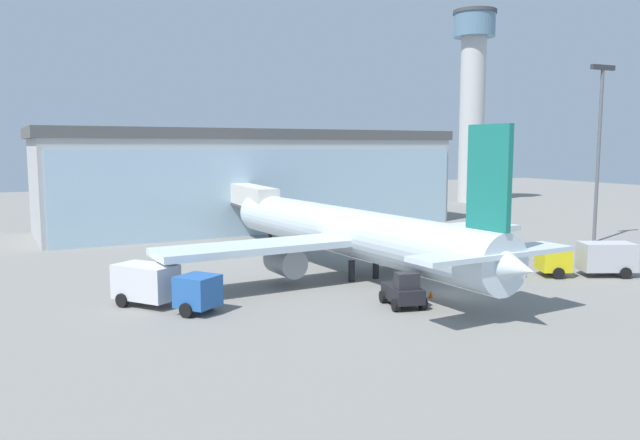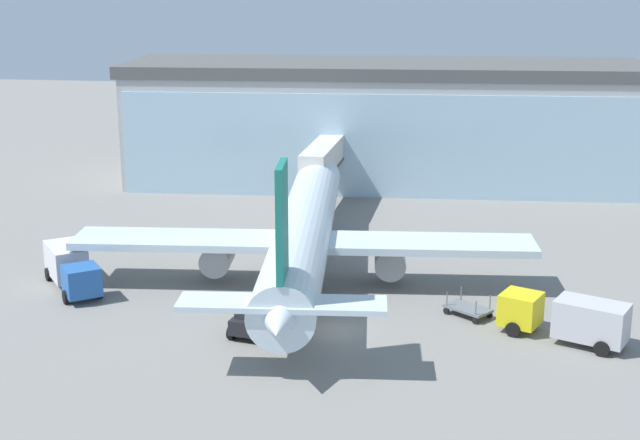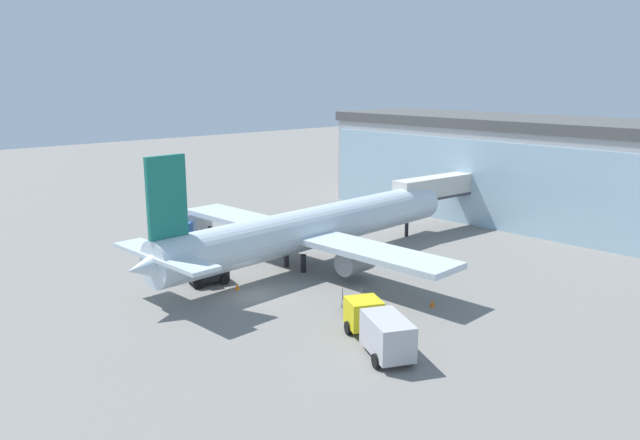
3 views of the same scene
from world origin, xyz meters
TOP-DOWN VIEW (x-y plane):
  - ground at (0.00, 0.00)m, footprint 240.00×240.00m
  - terminal_building at (0.01, 40.23)m, footprint 52.53×17.55m
  - jet_bridge at (-4.47, 29.47)m, footprint 2.85×14.32m
  - airplane at (-3.17, 8.72)m, footprint 31.64×37.38m
  - catering_truck at (-18.59, 4.88)m, footprint 6.13×7.16m
  - fuel_truck at (13.70, 0.35)m, footprint 7.56×5.01m
  - baggage_cart at (8.07, 3.45)m, footprint 3.19×2.99m
  - pushback_tug at (-4.65, -1.38)m, footprint 2.69×3.49m
  - safety_cone_nose at (-1.75, -0.27)m, footprint 0.36×0.36m
  - safety_cone_wingtip at (11.06, 8.82)m, footprint 0.36×0.36m

SIDE VIEW (x-z plane):
  - ground at x=0.00m, z-range 0.00..0.00m
  - safety_cone_nose at x=-1.75m, z-range 0.00..0.55m
  - safety_cone_wingtip at x=11.06m, z-range 0.00..0.55m
  - baggage_cart at x=8.07m, z-range -0.25..1.25m
  - pushback_tug at x=-4.65m, z-range -0.18..2.12m
  - catering_truck at x=-18.59m, z-range 0.14..2.79m
  - fuel_truck at x=13.70m, z-range 0.14..2.79m
  - airplane at x=-3.17m, z-range -2.30..9.12m
  - jet_bridge at x=-4.47m, z-range 1.63..7.66m
  - terminal_building at x=0.01m, z-range 0.00..12.17m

